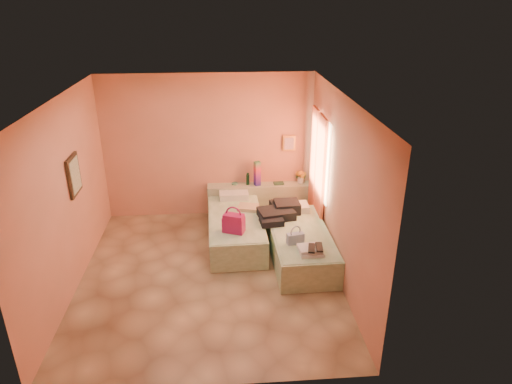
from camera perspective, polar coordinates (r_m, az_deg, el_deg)
The scene contains 16 objects.
ground at distance 7.39m, azimuth -5.80°, elevation -10.26°, with size 4.50×4.50×0.00m, color tan.
room_walls at distance 7.10m, azimuth -4.65°, elevation 4.50°, with size 4.02×4.51×2.81m.
headboard_ledge at distance 9.09m, azimuth 0.46°, elevation -0.97°, with size 2.05×0.30×0.65m, color #A1B090.
bed_left at distance 8.16m, azimuth -2.55°, elevation -4.60°, with size 0.90×2.00×0.50m, color beige.
bed_right at distance 7.69m, azimuth 5.48°, elevation -6.57°, with size 0.90×2.00×0.50m, color beige.
water_bottle at distance 8.93m, azimuth -1.04°, elevation 1.63°, with size 0.07×0.07×0.23m, color #163D23.
rainbow_box at distance 8.85m, azimuth 0.16°, elevation 2.32°, with size 0.11×0.11×0.49m, color #A91452.
small_dish at distance 8.98m, azimuth -2.67°, elevation 1.06°, with size 0.12×0.12×0.03m, color #457F64.
green_book at distance 9.00m, azimuth 2.85°, elevation 1.10°, with size 0.20×0.14×0.03m, color #274932.
flower_vase at distance 9.06m, azimuth 5.63°, elevation 2.04°, with size 0.22×0.22×0.29m, color silver.
magenta_handbag at distance 7.46m, azimuth -2.81°, elevation -3.88°, with size 0.34×0.19×0.32m, color #A91452.
khaki_garment at distance 8.29m, azimuth -0.97°, elevation -1.94°, with size 0.36×0.29×0.06m, color tan.
clothes_pile at distance 7.96m, azimuth 2.94°, elevation -2.56°, with size 0.65×0.65×0.20m, color black.
blue_handbag at distance 7.18m, azimuth 4.94°, elevation -5.80°, with size 0.27×0.11×0.17m, color #456DA5.
towel_stack at distance 6.96m, azimuth 6.87°, elevation -7.26°, with size 0.35×0.30×0.10m, color silver.
sandal_pair at distance 6.90m, azimuth 7.46°, elevation -6.95°, with size 0.20×0.26×0.03m, color black.
Camera 1 is at (0.25, -6.15, 4.08)m, focal length 32.00 mm.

